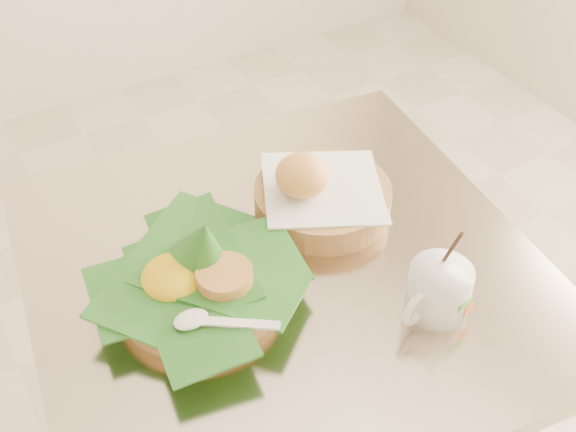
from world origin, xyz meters
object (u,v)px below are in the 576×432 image
bread_basket (319,194)px  cafe_table (284,359)px  rice_basket (198,276)px  coffee_mug (438,290)px

bread_basket → cafe_table: bearing=-144.9°
cafe_table → rice_basket: size_ratio=2.75×
cafe_table → rice_basket: 0.29m
rice_basket → coffee_mug: same height
cafe_table → rice_basket: rice_basket is taller
rice_basket → coffee_mug: size_ratio=1.98×
rice_basket → bread_basket: 0.24m
cafe_table → bread_basket: 0.28m
rice_basket → bread_basket: bearing=16.8°
rice_basket → bread_basket: size_ratio=1.20×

